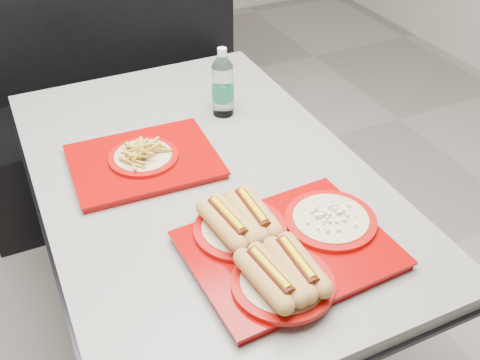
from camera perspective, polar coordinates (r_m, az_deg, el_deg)
name	(u,v)px	position (r m, az deg, el deg)	size (l,w,h in m)	color
ground	(210,336)	(2.14, -3.04, -15.52)	(6.00, 6.00, 0.00)	gray
diner_table	(204,215)	(1.72, -3.67, -3.56)	(0.92, 1.42, 0.75)	black
booth_bench	(117,106)	(2.69, -12.37, 7.36)	(1.30, 0.57, 1.35)	black
tray_near	(281,245)	(1.33, 4.19, -6.56)	(0.49, 0.43, 0.10)	#8A0403
tray_far	(144,158)	(1.64, -9.77, 2.18)	(0.43, 0.34, 0.08)	#8A0403
water_bottle	(223,86)	(1.84, -1.76, 9.50)	(0.07, 0.07, 0.23)	silver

